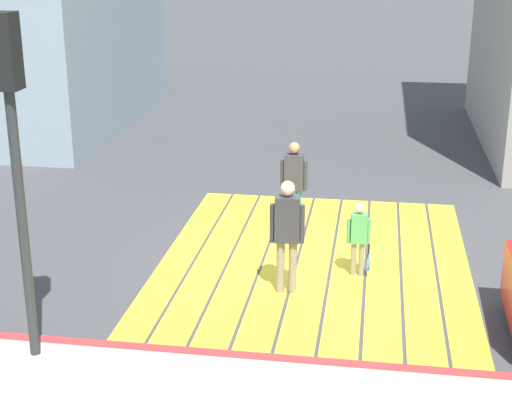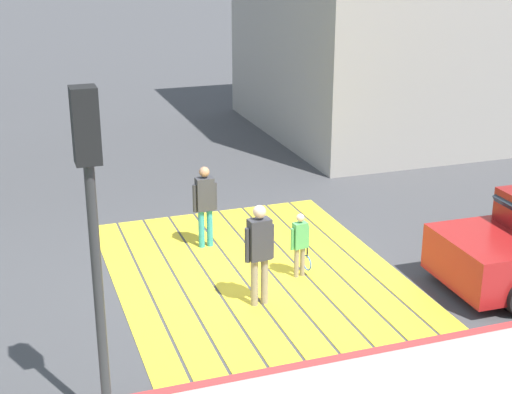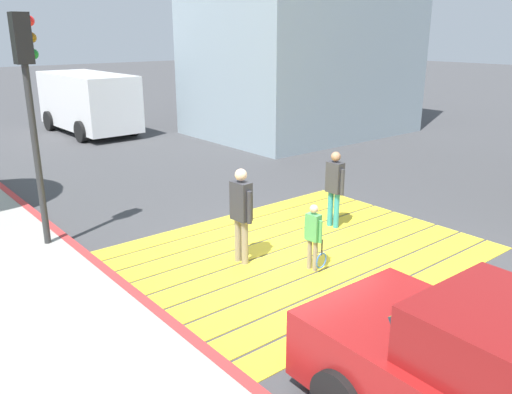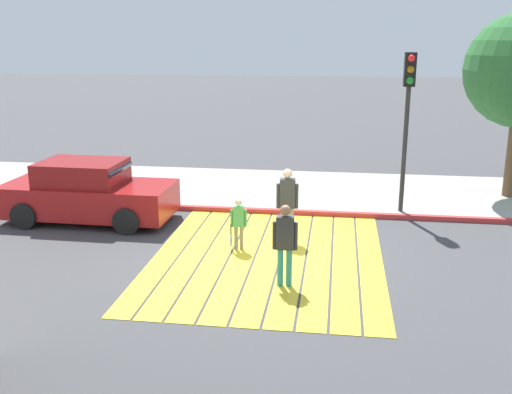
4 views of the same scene
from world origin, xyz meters
name	(u,v)px [view 2 (image 2 of 4)]	position (x,y,z in m)	size (l,w,h in m)	color
ground_plane	(254,273)	(0.00, 0.00, 0.00)	(120.00, 120.00, 0.00)	#424244
crosswalk_stripes	(254,273)	(0.00, 0.00, 0.01)	(6.40, 4.90, 0.01)	yellow
curb_painted	(330,363)	(-3.25, 0.00, 0.07)	(0.16, 40.00, 0.13)	#BC3333
traffic_light_corner	(91,194)	(-3.58, 3.14, 3.04)	(0.39, 0.28, 4.24)	#2D2D2D
pedestrian_adult_lead	(259,248)	(-1.16, 0.31, 1.00)	(0.25, 0.50, 1.72)	gray
pedestrian_adult_trailing	(205,201)	(1.42, 0.50, 0.94)	(0.22, 0.48, 1.62)	teal
pedestrian_child_with_racket	(300,242)	(-0.40, -0.71, 0.66)	(0.28, 0.38, 1.19)	gray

